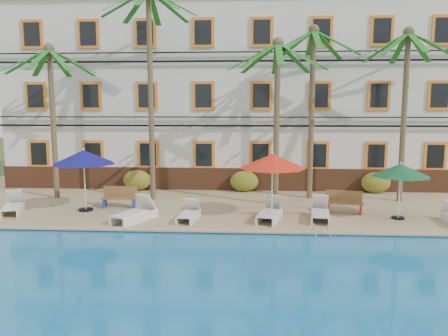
# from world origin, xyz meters

# --- Properties ---
(ground) EXTENTS (100.00, 100.00, 0.00)m
(ground) POSITION_xyz_m (0.00, 0.00, 0.00)
(ground) COLOR #384C23
(ground) RESTS_ON ground
(pool_deck) EXTENTS (30.00, 12.00, 0.25)m
(pool_deck) POSITION_xyz_m (0.00, 5.00, 0.12)
(pool_deck) COLOR tan
(pool_deck) RESTS_ON ground
(swimming_pool) EXTENTS (26.00, 12.00, 0.20)m
(swimming_pool) POSITION_xyz_m (0.00, -7.00, 0.10)
(swimming_pool) COLOR #1772B3
(swimming_pool) RESTS_ON ground
(pool_coping) EXTENTS (30.00, 0.35, 0.06)m
(pool_coping) POSITION_xyz_m (0.00, -0.90, 0.28)
(pool_coping) COLOR tan
(pool_coping) RESTS_ON pool_deck
(hotel_building) EXTENTS (25.40, 6.44, 10.22)m
(hotel_building) POSITION_xyz_m (0.00, 9.98, 5.37)
(hotel_building) COLOR silver
(hotel_building) RESTS_ON pool_deck
(palm_a) EXTENTS (4.44, 4.44, 7.40)m
(palm_a) POSITION_xyz_m (-8.53, 4.55, 5.05)
(palm_a) COLOR brown
(palm_a) RESTS_ON pool_deck
(palm_b) EXTENTS (4.44, 4.44, 9.94)m
(palm_b) POSITION_xyz_m (-3.73, 4.47, 6.49)
(palm_b) COLOR brown
(palm_b) RESTS_ON pool_deck
(palm_c) EXTENTS (4.44, 4.44, 7.44)m
(palm_c) POSITION_xyz_m (2.12, 3.64, 5.07)
(palm_c) COLOR brown
(palm_c) RESTS_ON pool_deck
(palm_d) EXTENTS (4.44, 4.44, 8.24)m
(palm_d) POSITION_xyz_m (3.88, 5.23, 5.53)
(palm_d) COLOR brown
(palm_d) RESTS_ON pool_deck
(palm_e) EXTENTS (4.44, 4.44, 8.01)m
(palm_e) POSITION_xyz_m (8.03, 4.70, 5.40)
(palm_e) COLOR brown
(palm_e) RESTS_ON pool_deck
(shrub_left) EXTENTS (1.50, 0.90, 1.10)m
(shrub_left) POSITION_xyz_m (-5.05, 6.60, 0.80)
(shrub_left) COLOR #2D5317
(shrub_left) RESTS_ON pool_deck
(shrub_mid) EXTENTS (1.50, 0.90, 1.10)m
(shrub_mid) POSITION_xyz_m (0.66, 6.60, 0.80)
(shrub_mid) COLOR #2D5317
(shrub_mid) RESTS_ON pool_deck
(shrub_right) EXTENTS (1.50, 0.90, 1.10)m
(shrub_right) POSITION_xyz_m (7.45, 6.60, 0.80)
(shrub_right) COLOR #2D5317
(shrub_right) RESTS_ON pool_deck
(umbrella_blue) EXTENTS (2.69, 2.69, 2.69)m
(umbrella_blue) POSITION_xyz_m (-6.09, 1.94, 2.55)
(umbrella_blue) COLOR black
(umbrella_blue) RESTS_ON pool_deck
(umbrella_red) EXTENTS (2.67, 2.67, 2.67)m
(umbrella_red) POSITION_xyz_m (1.83, 1.17, 2.53)
(umbrella_red) COLOR black
(umbrella_red) RESTS_ON pool_deck
(umbrella_green) EXTENTS (2.28, 2.28, 2.28)m
(umbrella_green) POSITION_xyz_m (6.86, 1.30, 2.19)
(umbrella_green) COLOR black
(umbrella_green) RESTS_ON pool_deck
(lounger_a) EXTENTS (1.30, 2.05, 0.91)m
(lounger_a) POSITION_xyz_m (-8.98, 1.32, 0.55)
(lounger_a) COLOR silver
(lounger_a) RESTS_ON pool_deck
(lounger_b) EXTENTS (1.55, 2.19, 0.98)m
(lounger_b) POSITION_xyz_m (-3.52, 0.38, 0.57)
(lounger_b) COLOR silver
(lounger_b) RESTS_ON pool_deck
(lounger_c) EXTENTS (0.79, 1.74, 0.80)m
(lounger_c) POSITION_xyz_m (-1.44, 0.62, 0.51)
(lounger_c) COLOR silver
(lounger_c) RESTS_ON pool_deck
(lounger_d) EXTENTS (1.17, 2.10, 0.94)m
(lounger_d) POSITION_xyz_m (1.74, 0.79, 0.55)
(lounger_d) COLOR silver
(lounger_d) RESTS_ON pool_deck
(lounger_e) EXTENTS (0.97, 2.02, 0.92)m
(lounger_e) POSITION_xyz_m (3.72, 0.95, 0.55)
(lounger_e) COLOR silver
(lounger_e) RESTS_ON pool_deck
(bench_left) EXTENTS (1.52, 0.54, 0.93)m
(bench_left) POSITION_xyz_m (-4.82, 2.66, 0.72)
(bench_left) COLOR olive
(bench_left) RESTS_ON pool_deck
(bench_right) EXTENTS (1.56, 0.77, 0.93)m
(bench_right) POSITION_xyz_m (4.93, 2.18, 0.72)
(bench_right) COLOR olive
(bench_right) RESTS_ON pool_deck
(pool_ladder) EXTENTS (0.54, 0.74, 0.74)m
(pool_ladder) POSITION_xyz_m (3.47, -1.00, 0.25)
(pool_ladder) COLOR silver
(pool_ladder) RESTS_ON ground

